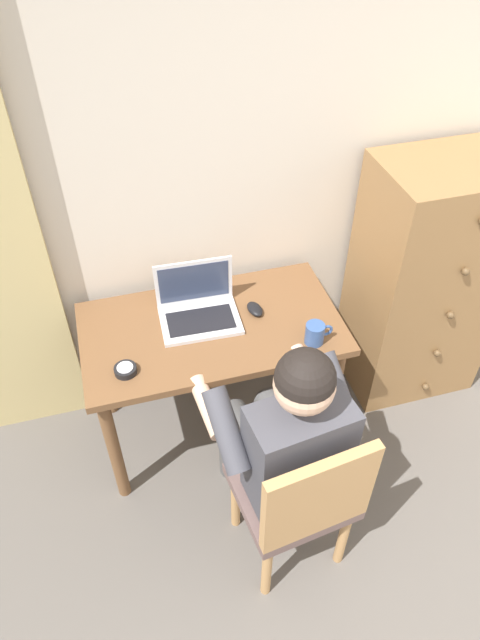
% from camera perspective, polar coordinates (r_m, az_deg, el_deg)
% --- Properties ---
extents(wall_back, '(4.80, 0.05, 2.50)m').
position_cam_1_polar(wall_back, '(2.54, 4.11, 15.85)').
color(wall_back, beige).
rests_on(wall_back, ground_plane).
extents(desk, '(1.12, 0.62, 0.71)m').
position_cam_1_polar(desk, '(2.54, -2.79, -2.38)').
color(desk, brown).
rests_on(desk, ground_plane).
extents(dresser, '(0.63, 0.49, 1.28)m').
position_cam_1_polar(dresser, '(2.93, 17.97, 3.58)').
color(dresser, olive).
rests_on(dresser, ground_plane).
extents(chair, '(0.46, 0.45, 0.86)m').
position_cam_1_polar(chair, '(2.23, 6.09, -17.28)').
color(chair, brown).
rests_on(chair, ground_plane).
extents(person_seated, '(0.57, 0.61, 1.18)m').
position_cam_1_polar(person_seated, '(2.17, 4.29, -11.06)').
color(person_seated, '#4C4C4C').
rests_on(person_seated, ground_plane).
extents(laptop, '(0.35, 0.26, 0.24)m').
position_cam_1_polar(laptop, '(2.47, -4.23, 1.31)').
color(laptop, silver).
rests_on(laptop, desk).
extents(computer_mouse, '(0.08, 0.11, 0.03)m').
position_cam_1_polar(computer_mouse, '(2.51, 1.50, 1.10)').
color(computer_mouse, black).
rests_on(computer_mouse, desk).
extents(desk_clock, '(0.09, 0.09, 0.03)m').
position_cam_1_polar(desk_clock, '(2.30, -11.41, -4.91)').
color(desk_clock, black).
rests_on(desk_clock, desk).
extents(coffee_mug, '(0.12, 0.08, 0.09)m').
position_cam_1_polar(coffee_mug, '(2.37, 7.56, -1.34)').
color(coffee_mug, '#33518C').
rests_on(coffee_mug, desk).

